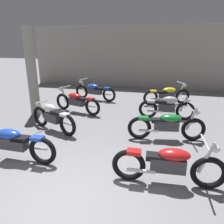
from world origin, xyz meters
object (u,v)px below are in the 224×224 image
object	(u,v)px
motorcycle_right_row_0	(169,164)
motorcycle_right_row_3	(167,95)
motorcycle_left_row_2	(77,101)
support_pillar	(32,72)
motorcycle_left_row_1	(53,117)
motorcycle_right_row_1	(167,125)
motorcycle_left_row_0	(13,142)
motorcycle_right_row_2	(167,107)
motorcycle_left_row_3	(95,91)

from	to	relation	value
motorcycle_right_row_0	motorcycle_right_row_3	bearing A→B (deg)	90.63
motorcycle_left_row_2	motorcycle_right_row_3	world-z (taller)	same
support_pillar	motorcycle_left_row_1	world-z (taller)	support_pillar
motorcycle_left_row_1	motorcycle_left_row_2	world-z (taller)	motorcycle_left_row_2
motorcycle_right_row_1	motorcycle_right_row_3	distance (m)	3.78
support_pillar	motorcycle_right_row_3	distance (m)	5.65
motorcycle_right_row_0	motorcycle_right_row_3	distance (m)	5.88
motorcycle_right_row_0	motorcycle_left_row_2	bearing A→B (deg)	132.15
motorcycle_left_row_0	motorcycle_right_row_2	world-z (taller)	motorcycle_left_row_0
motorcycle_right_row_2	motorcycle_right_row_3	size ratio (longest dim) A/B	0.98
motorcycle_right_row_1	support_pillar	bearing A→B (deg)	166.33
support_pillar	motorcycle_right_row_0	distance (m)	6.06
motorcycle_left_row_1	motorcycle_left_row_2	bearing A→B (deg)	90.23
support_pillar	motorcycle_right_row_0	size ratio (longest dim) A/B	1.47
support_pillar	motorcycle_left_row_0	world-z (taller)	support_pillar
motorcycle_left_row_2	motorcycle_right_row_2	size ratio (longest dim) A/B	1.07
motorcycle_right_row_0	motorcycle_right_row_3	world-z (taller)	same
motorcycle_left_row_1	motorcycle_right_row_1	xyz separation A→B (m)	(3.44, 0.16, -0.01)
motorcycle_left_row_1	motorcycle_left_row_3	xyz separation A→B (m)	(0.07, 3.92, -0.01)
motorcycle_left_row_3	motorcycle_right_row_0	distance (m)	6.78
support_pillar	motorcycle_left_row_3	xyz separation A→B (m)	(1.54, 2.57, -1.15)
motorcycle_left_row_1	motorcycle_left_row_2	xyz separation A→B (m)	(-0.01, 1.92, -0.01)
motorcycle_left_row_0	motorcycle_left_row_3	xyz separation A→B (m)	(0.09, 5.77, 0.00)
motorcycle_left_row_2	motorcycle_left_row_3	size ratio (longest dim) A/B	0.98
motorcycle_right_row_0	motorcycle_right_row_2	world-z (taller)	motorcycle_right_row_0
motorcycle_right_row_2	motorcycle_right_row_3	world-z (taller)	motorcycle_right_row_3
motorcycle_right_row_1	motorcycle_right_row_2	bearing A→B (deg)	90.52
motorcycle_right_row_0	motorcycle_right_row_2	xyz separation A→B (m)	(-0.06, 3.88, 0.01)
motorcycle_left_row_1	motorcycle_left_row_2	size ratio (longest dim) A/B	0.88
motorcycle_left_row_1	motorcycle_right_row_2	bearing A→B (deg)	29.52
support_pillar	motorcycle_left_row_3	bearing A→B (deg)	59.07
support_pillar	motorcycle_left_row_2	world-z (taller)	support_pillar
support_pillar	motorcycle_left_row_1	distance (m)	2.30
motorcycle_left_row_3	motorcycle_left_row_1	bearing A→B (deg)	-91.02
motorcycle_left_row_0	motorcycle_left_row_2	world-z (taller)	same
motorcycle_right_row_2	motorcycle_right_row_3	xyz separation A→B (m)	(-0.00, 2.00, -0.01)
motorcycle_left_row_0	motorcycle_left_row_2	xyz separation A→B (m)	(0.01, 3.76, 0.00)
motorcycle_left_row_3	motorcycle_right_row_2	size ratio (longest dim) A/B	1.09
support_pillar	motorcycle_right_row_1	size ratio (longest dim) A/B	1.48
motorcycle_left_row_1	motorcycle_right_row_0	size ratio (longest dim) A/B	0.85
motorcycle_right_row_1	motorcycle_right_row_3	bearing A→B (deg)	90.28
support_pillar	motorcycle_left_row_1	bearing A→B (deg)	-42.51
motorcycle_right_row_1	motorcycle_right_row_3	size ratio (longest dim) A/B	1.07
motorcycle_right_row_2	motorcycle_left_row_3	bearing A→B (deg)	149.33
motorcycle_left_row_3	motorcycle_left_row_0	bearing A→B (deg)	-90.87
support_pillar	motorcycle_right_row_2	world-z (taller)	support_pillar
support_pillar	motorcycle_right_row_3	world-z (taller)	support_pillar
motorcycle_right_row_1	motorcycle_right_row_0	bearing A→B (deg)	-88.74
motorcycle_left_row_0	motorcycle_right_row_0	xyz separation A→B (m)	(3.50, -0.09, 0.00)
motorcycle_left_row_0	motorcycle_right_row_1	world-z (taller)	same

